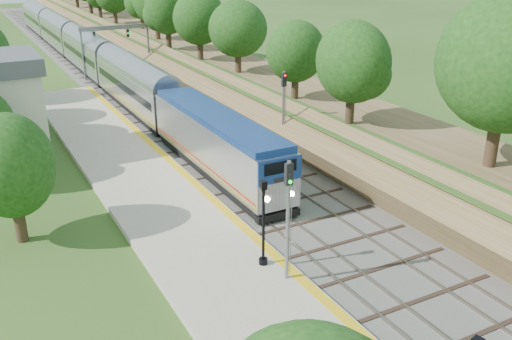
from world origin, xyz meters
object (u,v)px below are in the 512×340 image
train (90,56)px  signal_farside (284,104)px  signal_platform (288,208)px  signal_gantry (115,37)px  lamppost_far (263,228)px

train → signal_farside: signal_farside is taller
train → signal_platform: size_ratio=16.02×
signal_gantry → signal_farside: bearing=-83.6°
signal_platform → train: bearing=86.8°
lamppost_far → signal_farside: bearing=56.1°
train → signal_farside: 37.26m
signal_platform → signal_farside: bearing=60.0°
signal_farside → signal_platform: bearing=-120.0°
signal_gantry → train: 5.09m
train → signal_farside: (6.20, -36.70, 1.83)m
lamppost_far → train: bearing=86.3°
signal_gantry → train: signal_gantry is taller
signal_gantry → lamppost_far: bearing=-96.9°
signal_gantry → train: bearing=124.6°
train → signal_platform: bearing=-93.2°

